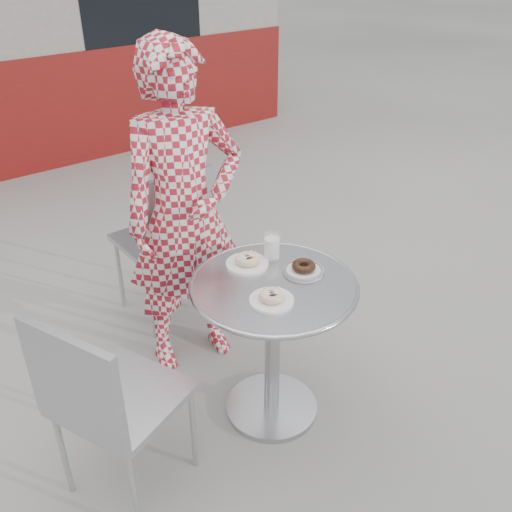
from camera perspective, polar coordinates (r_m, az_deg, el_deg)
ground at (r=2.79m, az=0.89°, el=-15.40°), size 60.00×60.00×0.00m
bistro_table at (r=2.45m, az=1.73°, el=-6.16°), size 0.71×0.71×0.72m
chair_far at (r=3.29m, az=-9.07°, el=-1.34°), size 0.45×0.45×0.93m
chair_left at (r=2.39m, az=-12.88°, el=-16.91°), size 0.55×0.55×0.89m
seated_person at (r=2.70m, az=-7.13°, el=4.07°), size 0.65×0.48×1.62m
plate_far at (r=2.46m, az=-0.88°, el=-0.54°), size 0.19×0.19×0.05m
plate_near at (r=2.23m, az=1.57°, el=-4.20°), size 0.18×0.18×0.05m
plate_checker at (r=2.43m, az=4.78°, el=-1.29°), size 0.18×0.18×0.05m
milk_cup at (r=2.50m, az=1.60°, el=0.90°), size 0.07×0.07×0.12m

